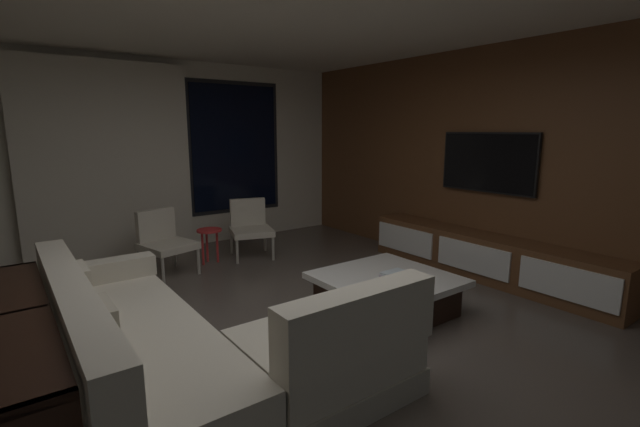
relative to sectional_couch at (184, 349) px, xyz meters
The scene contains 12 objects.
floor 0.90m from the sectional_couch, ahead, with size 9.20×9.20×0.00m, color #564C44.
back_wall_with_window 3.88m from the sectional_couch, 77.74° to the left, with size 6.60×0.30×2.70m.
media_wall 4.06m from the sectional_couch, ahead, with size 0.12×7.80×2.70m.
sectional_couch is the anchor object (origin of this frame).
coffee_table 2.01m from the sectional_couch, ahead, with size 1.16×1.16×0.36m.
book_stack_on_coffee_table 1.96m from the sectional_couch, ahead, with size 0.24×0.20×0.09m.
accent_chair_near_window 3.22m from the sectional_couch, 54.63° to the left, with size 0.68×0.69×0.78m.
accent_chair_by_curtain 2.62m from the sectional_couch, 75.55° to the left, with size 0.67×0.68×0.78m.
side_stool 2.89m from the sectional_couch, 64.23° to the left, with size 0.32×0.32×0.46m.
media_console 3.63m from the sectional_couch, ahead, with size 0.46×3.10×0.52m.
mounted_tv 3.96m from the sectional_couch, ahead, with size 0.05×1.22×0.71m.
console_table_behind_couch 0.93m from the sectional_couch, behind, with size 0.40×2.10×0.74m.
Camera 1 is at (-1.73, -2.76, 1.74)m, focal length 24.61 mm.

